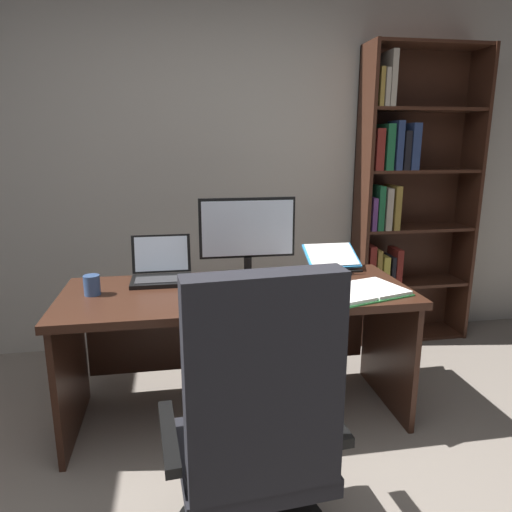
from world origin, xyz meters
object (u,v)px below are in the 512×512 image
Objects in this scene: monitor at (248,236)px; open_binder at (360,292)px; coffee_mug at (92,285)px; desk at (236,319)px; computer_mouse at (197,296)px; laptop at (162,271)px; office_chair at (257,450)px; bookshelf at (402,208)px; notepad at (308,286)px; pen at (312,284)px; keyboard at (259,294)px; reading_stand_with_book at (332,258)px.

monitor is 0.68m from open_binder.
desk is at bearing 3.45° from coffee_mug.
laptop is at bearing 116.31° from computer_mouse.
office_chair reaches higher than coffee_mug.
coffee_mug is at bearing 162.56° from computer_mouse.
monitor reaches higher than office_chair.
open_binder is at bearing -124.89° from bookshelf.
notepad is (0.37, -0.09, 0.20)m from desk.
pen is at bearing 59.13° from office_chair.
keyboard reaches higher than pen.
notepad is at bearing -40.58° from monitor.
pen is at bearing -13.11° from desk.
desk is 1.60× the size of office_chair.
open_binder is (0.98, -0.41, -0.04)m from laptop.
monitor is 0.51m from laptop.
notepad is (0.59, 0.11, -0.02)m from computer_mouse.
reading_stand_with_book is (1.00, 0.06, 0.02)m from laptop.
monitor reaches higher than computer_mouse.
laptop is at bearing 30.58° from coffee_mug.
open_binder is at bearing -39.12° from pen.
keyboard is 0.51m from open_binder.
pen is at bearing -136.45° from bookshelf.
office_chair is (-0.06, -1.02, -0.06)m from desk.
office_chair is 7.95× the size of pen.
bookshelf is 5.01× the size of keyboard.
notepad is 1.10m from coffee_mug.
keyboard is at bearing -141.13° from bookshelf.
desk is at bearing 166.22° from notepad.
reading_stand_with_book is 0.48m from open_binder.
notepad is at bearing -127.00° from reading_stand_with_book.
office_chair is at bearing -74.50° from laptop.
office_chair is at bearing -100.34° from keyboard.
office_chair reaches higher than computer_mouse.
monitor is at bearing 141.33° from pen.
keyboard is 0.67m from reading_stand_with_book.
reading_stand_with_book reaches higher than computer_mouse.
desk is 4.24× the size of keyboard.
laptop is 1.06m from open_binder.
computer_mouse is (-0.30, -0.36, -0.21)m from monitor.
notepad is at bearing -137.06° from bookshelf.
coffee_mug reaches higher than computer_mouse.
keyboard is at bearing 74.79° from office_chair.
laptop reaches higher than keyboard.
laptop is at bearing 162.14° from notepad.
reading_stand_with_book is at bearing 53.00° from notepad.
monitor is at bearing 139.42° from notepad.
reading_stand_with_book is (0.67, 1.24, 0.32)m from office_chair.
office_chair is 2.17× the size of open_binder.
reading_stand_with_book is (-0.71, -0.57, -0.20)m from bookshelf.
coffee_mug reaches higher than pen.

